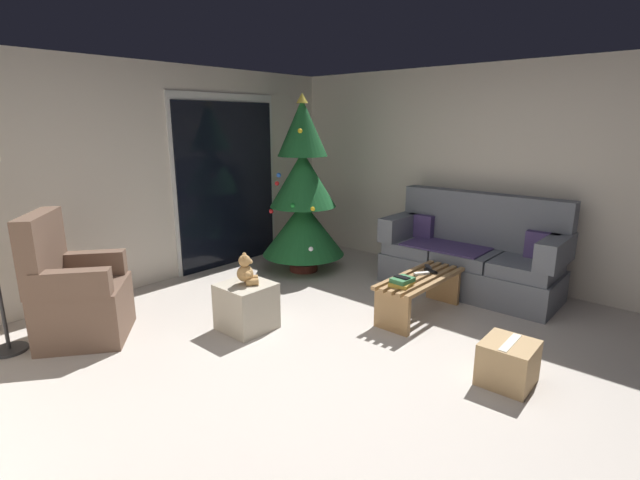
{
  "coord_description": "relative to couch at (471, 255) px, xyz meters",
  "views": [
    {
      "loc": [
        -2.55,
        -1.92,
        1.86
      ],
      "look_at": [
        0.4,
        0.7,
        0.85
      ],
      "focal_mm": 26.09,
      "sensor_mm": 36.0,
      "label": 1
    }
  ],
  "objects": [
    {
      "name": "remote_black",
      "position": [
        -0.84,
        0.05,
        0.01
      ],
      "size": [
        0.1,
        0.16,
        0.02
      ],
      "primitive_type": "cube",
      "rotation": [
        0.0,
        0.0,
        5.92
      ],
      "color": "black",
      "rests_on": "coffee_table"
    },
    {
      "name": "patio_door_frame",
      "position": [
        -1.16,
        2.85,
        0.7
      ],
      "size": [
        1.6,
        0.02,
        2.2
      ],
      "primitive_type": "cube",
      "color": "silver",
      "rests_on": "ground"
    },
    {
      "name": "remote_graphite",
      "position": [
        -0.75,
        0.12,
        0.01
      ],
      "size": [
        0.15,
        0.14,
        0.02
      ],
      "primitive_type": "cube",
      "rotation": [
        0.0,
        0.0,
        5.44
      ],
      "color": "#333338",
      "rests_on": "coffee_table"
    },
    {
      "name": "teddy_bear_honey",
      "position": [
        -2.34,
        1.08,
        0.15
      ],
      "size": [
        0.22,
        0.21,
        0.29
      ],
      "color": "tan",
      "rests_on": "ottoman"
    },
    {
      "name": "remote_white",
      "position": [
        -0.96,
        0.08,
        0.01
      ],
      "size": [
        0.16,
        0.12,
        0.02
      ],
      "primitive_type": "cube",
      "rotation": [
        0.0,
        0.0,
        4.15
      ],
      "color": "silver",
      "rests_on": "coffee_table"
    },
    {
      "name": "ground_plane",
      "position": [
        -2.32,
        -0.13,
        -0.4
      ],
      "size": [
        7.0,
        7.0,
        0.0
      ],
      "primitive_type": "plane",
      "color": "#BCB2A8"
    },
    {
      "name": "cardboard_box_taped_mid_floor",
      "position": [
        -1.68,
        -1.05,
        -0.24
      ],
      "size": [
        0.39,
        0.37,
        0.32
      ],
      "color": "tan",
      "rests_on": "ground"
    },
    {
      "name": "cell_phone",
      "position": [
        -1.36,
        0.06,
        0.08
      ],
      "size": [
        0.08,
        0.15,
        0.01
      ],
      "primitive_type": "cube",
      "rotation": [
        0.0,
        0.0,
        -0.06
      ],
      "color": "black",
      "rests_on": "book_stack"
    },
    {
      "name": "ottoman",
      "position": [
        -2.35,
        1.08,
        -0.18
      ],
      "size": [
        0.44,
        0.44,
        0.43
      ],
      "primitive_type": "cube",
      "color": "#B2A893",
      "rests_on": "ground"
    },
    {
      "name": "book_stack",
      "position": [
        -1.36,
        0.06,
        0.04
      ],
      "size": [
        0.25,
        0.21,
        0.07
      ],
      "color": "#B79333",
      "rests_on": "coffee_table"
    },
    {
      "name": "wall_back",
      "position": [
        -2.32,
        2.93,
        0.85
      ],
      "size": [
        5.72,
        0.12,
        2.5
      ],
      "primitive_type": "cube",
      "color": "beige",
      "rests_on": "ground"
    },
    {
      "name": "coffee_table",
      "position": [
        -1.02,
        0.06,
        -0.13
      ],
      "size": [
        1.1,
        0.4,
        0.4
      ],
      "color": "#9E7547",
      "rests_on": "ground"
    },
    {
      "name": "couch",
      "position": [
        0.0,
        0.0,
        0.0
      ],
      "size": [
        0.81,
        1.95,
        1.08
      ],
      "color": "slate",
      "rests_on": "ground"
    },
    {
      "name": "armchair",
      "position": [
        -3.45,
        2.03,
        0.0
      ],
      "size": [
        0.96,
        0.96,
        1.13
      ],
      "color": "brown",
      "rests_on": "ground"
    },
    {
      "name": "christmas_tree",
      "position": [
        -0.75,
        1.89,
        0.56
      ],
      "size": [
        1.03,
        1.03,
        2.19
      ],
      "color": "#4C1E19",
      "rests_on": "ground"
    },
    {
      "name": "wall_right",
      "position": [
        0.54,
        -0.13,
        0.85
      ],
      "size": [
        0.12,
        6.0,
        2.5
      ],
      "primitive_type": "cube",
      "color": "beige",
      "rests_on": "ground"
    },
    {
      "name": "patio_door_glass",
      "position": [
        -1.16,
        2.84,
        0.65
      ],
      "size": [
        1.5,
        0.02,
        2.1
      ],
      "primitive_type": "cube",
      "color": "black",
      "rests_on": "ground"
    }
  ]
}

